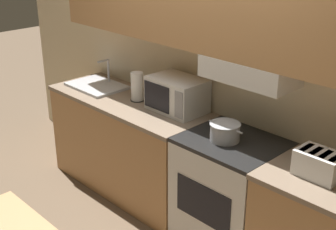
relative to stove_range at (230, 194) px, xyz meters
name	(u,v)px	position (x,y,z in m)	size (l,w,h in m)	color
ground_plane	(208,204)	(-0.47, 0.31, -0.45)	(16.00, 16.00, 0.00)	brown
wall_back	(211,45)	(-0.45, 0.25, 1.04)	(5.48, 0.38, 2.55)	beige
lower_counter_main	(129,144)	(-1.19, 0.00, 0.00)	(1.65, 0.64, 0.90)	tan
stove_range	(230,194)	(0.00, 0.00, 0.00)	(0.72, 0.62, 0.90)	silver
cooking_pot	(225,131)	(-0.05, -0.04, 0.52)	(0.31, 0.23, 0.13)	#B7BABF
microwave	(177,94)	(-0.70, 0.12, 0.59)	(0.47, 0.33, 0.28)	silver
toaster	(319,164)	(0.69, -0.02, 0.53)	(0.29, 0.20, 0.17)	silver
sink_basin	(97,85)	(-1.65, 0.00, 0.47)	(0.54, 0.39, 0.25)	#B7BABF
paper_towel_roll	(137,87)	(-1.11, 0.04, 0.58)	(0.13, 0.13, 0.26)	black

